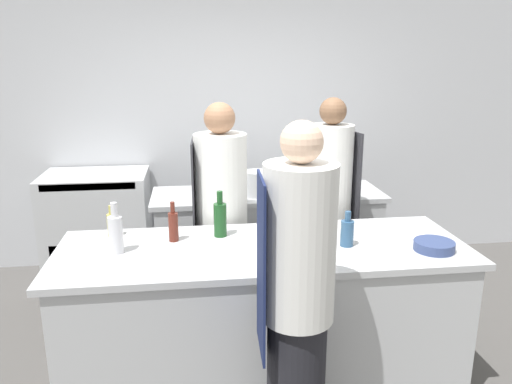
{
  "coord_description": "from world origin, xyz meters",
  "views": [
    {
      "loc": [
        -0.41,
        -2.82,
        2.05
      ],
      "look_at": [
        0.0,
        0.35,
        1.18
      ],
      "focal_mm": 35.0,
      "sensor_mm": 36.0,
      "label": 1
    }
  ],
  "objects_px": {
    "bottle_sauce": "(116,233)",
    "bowl_prep_small": "(310,234)",
    "chef_at_pass_far": "(221,222)",
    "chef_at_stove": "(329,212)",
    "oven_range": "(99,227)",
    "bottle_olive_oil": "(112,224)",
    "bottle_vinegar": "(220,218)",
    "stockpot": "(258,184)",
    "bottle_wine": "(173,226)",
    "bottle_cooking_oil": "(347,232)",
    "chef_at_prep_near": "(297,303)",
    "bowl_mixing_large": "(434,246)"
  },
  "relations": [
    {
      "from": "bottle_sauce",
      "to": "bowl_prep_small",
      "type": "relative_size",
      "value": 1.33
    },
    {
      "from": "chef_at_pass_far",
      "to": "bottle_sauce",
      "type": "xyz_separation_m",
      "value": [
        -0.66,
        -0.66,
        0.18
      ]
    },
    {
      "from": "chef_at_stove",
      "to": "oven_range",
      "type": "bearing_deg",
      "value": -131.01
    },
    {
      "from": "bottle_olive_oil",
      "to": "bowl_prep_small",
      "type": "xyz_separation_m",
      "value": [
        1.25,
        -0.19,
        -0.06
      ]
    },
    {
      "from": "chef_at_stove",
      "to": "bottle_sauce",
      "type": "height_order",
      "value": "chef_at_stove"
    },
    {
      "from": "bottle_vinegar",
      "to": "stockpot",
      "type": "relative_size",
      "value": 1.31
    },
    {
      "from": "bottle_vinegar",
      "to": "bottle_sauce",
      "type": "xyz_separation_m",
      "value": [
        -0.62,
        -0.2,
        0.0
      ]
    },
    {
      "from": "stockpot",
      "to": "chef_at_stove",
      "type": "bearing_deg",
      "value": -38.14
    },
    {
      "from": "bottle_wine",
      "to": "bottle_cooking_oil",
      "type": "bearing_deg",
      "value": -11.81
    },
    {
      "from": "chef_at_pass_far",
      "to": "bottle_sauce",
      "type": "bearing_deg",
      "value": 137.65
    },
    {
      "from": "bottle_olive_oil",
      "to": "stockpot",
      "type": "relative_size",
      "value": 0.9
    },
    {
      "from": "oven_range",
      "to": "stockpot",
      "type": "xyz_separation_m",
      "value": [
        1.42,
        -0.62,
        0.53
      ]
    },
    {
      "from": "chef_at_stove",
      "to": "bottle_vinegar",
      "type": "relative_size",
      "value": 5.89
    },
    {
      "from": "chef_at_pass_far",
      "to": "chef_at_stove",
      "type": "bearing_deg",
      "value": -83.18
    },
    {
      "from": "bottle_olive_oil",
      "to": "bottle_sauce",
      "type": "distance_m",
      "value": 0.3
    },
    {
      "from": "chef_at_stove",
      "to": "bottle_sauce",
      "type": "xyz_separation_m",
      "value": [
        -1.49,
        -0.72,
        0.16
      ]
    },
    {
      "from": "chef_at_stove",
      "to": "bottle_wine",
      "type": "xyz_separation_m",
      "value": [
        -1.17,
        -0.57,
        0.14
      ]
    },
    {
      "from": "chef_at_prep_near",
      "to": "bottle_cooking_oil",
      "type": "bearing_deg",
      "value": -32.65
    },
    {
      "from": "chef_at_prep_near",
      "to": "bottle_vinegar",
      "type": "height_order",
      "value": "chef_at_prep_near"
    },
    {
      "from": "chef_at_prep_near",
      "to": "bowl_mixing_large",
      "type": "relative_size",
      "value": 7.44
    },
    {
      "from": "stockpot",
      "to": "bottle_wine",
      "type": "bearing_deg",
      "value": -124.39
    },
    {
      "from": "bottle_olive_oil",
      "to": "chef_at_stove",
      "type": "bearing_deg",
      "value": 15.47
    },
    {
      "from": "chef_at_prep_near",
      "to": "bowl_prep_small",
      "type": "relative_size",
      "value": 7.7
    },
    {
      "from": "bottle_olive_oil",
      "to": "bowl_mixing_large",
      "type": "xyz_separation_m",
      "value": [
        1.94,
        -0.5,
        -0.05
      ]
    },
    {
      "from": "bowl_mixing_large",
      "to": "chef_at_pass_far",
      "type": "bearing_deg",
      "value": 144.63
    },
    {
      "from": "bowl_prep_small",
      "to": "bottle_sauce",
      "type": "bearing_deg",
      "value": -175.43
    },
    {
      "from": "chef_at_prep_near",
      "to": "bottle_olive_oil",
      "type": "relative_size",
      "value": 8.65
    },
    {
      "from": "oven_range",
      "to": "bowl_prep_small",
      "type": "relative_size",
      "value": 4.39
    },
    {
      "from": "chef_at_prep_near",
      "to": "bowl_prep_small",
      "type": "height_order",
      "value": "chef_at_prep_near"
    },
    {
      "from": "chef_at_stove",
      "to": "bottle_wine",
      "type": "bearing_deg",
      "value": -77.27
    },
    {
      "from": "chef_at_prep_near",
      "to": "chef_at_pass_far",
      "type": "relative_size",
      "value": 1.02
    },
    {
      "from": "bottle_cooking_oil",
      "to": "bottle_vinegar",
      "type": "bearing_deg",
      "value": 160.26
    },
    {
      "from": "oven_range",
      "to": "stockpot",
      "type": "bearing_deg",
      "value": -23.45
    },
    {
      "from": "bottle_cooking_oil",
      "to": "bottle_sauce",
      "type": "relative_size",
      "value": 0.72
    },
    {
      "from": "bottle_olive_oil",
      "to": "chef_at_prep_near",
      "type": "bearing_deg",
      "value": -44.3
    },
    {
      "from": "bottle_vinegar",
      "to": "stockpot",
      "type": "height_order",
      "value": "bottle_vinegar"
    },
    {
      "from": "stockpot",
      "to": "bottle_sauce",
      "type": "bearing_deg",
      "value": -131.52
    },
    {
      "from": "chef_at_pass_far",
      "to": "bottle_wine",
      "type": "height_order",
      "value": "chef_at_pass_far"
    },
    {
      "from": "bowl_mixing_large",
      "to": "bottle_olive_oil",
      "type": "bearing_deg",
      "value": 165.62
    },
    {
      "from": "bowl_mixing_large",
      "to": "bowl_prep_small",
      "type": "bearing_deg",
      "value": 156.17
    },
    {
      "from": "bottle_wine",
      "to": "bottle_cooking_oil",
      "type": "height_order",
      "value": "bottle_wine"
    },
    {
      "from": "chef_at_pass_far",
      "to": "bottle_olive_oil",
      "type": "height_order",
      "value": "chef_at_pass_far"
    },
    {
      "from": "bowl_prep_small",
      "to": "stockpot",
      "type": "relative_size",
      "value": 1.01
    },
    {
      "from": "chef_at_stove",
      "to": "bowl_mixing_large",
      "type": "xyz_separation_m",
      "value": [
        0.38,
        -0.93,
        0.06
      ]
    },
    {
      "from": "chef_at_prep_near",
      "to": "bottle_cooking_oil",
      "type": "height_order",
      "value": "chef_at_prep_near"
    },
    {
      "from": "oven_range",
      "to": "bowl_mixing_large",
      "type": "xyz_separation_m",
      "value": [
        2.31,
        -1.94,
        0.45
      ]
    },
    {
      "from": "chef_at_stove",
      "to": "bottle_vinegar",
      "type": "bearing_deg",
      "value": -72.53
    },
    {
      "from": "oven_range",
      "to": "bowl_mixing_large",
      "type": "distance_m",
      "value": 3.05
    },
    {
      "from": "bottle_olive_oil",
      "to": "stockpot",
      "type": "distance_m",
      "value": 1.34
    },
    {
      "from": "bottle_olive_oil",
      "to": "bottle_cooking_oil",
      "type": "relative_size",
      "value": 0.94
    }
  ]
}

